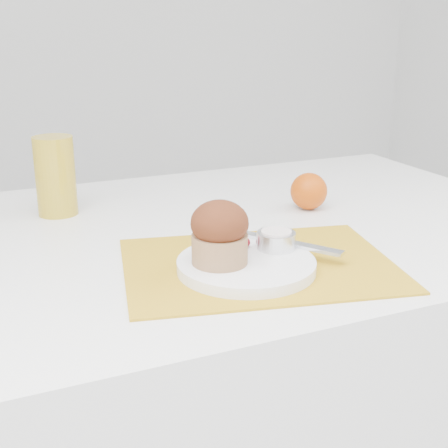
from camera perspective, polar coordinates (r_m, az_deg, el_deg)
name	(u,v)px	position (r m, az deg, el deg)	size (l,w,h in m)	color
table	(230,405)	(1.28, 0.57, -16.23)	(1.20, 0.80, 0.75)	white
placemat	(259,265)	(0.93, 3.18, -3.72)	(0.40, 0.29, 0.00)	gold
plate	(246,265)	(0.90, 2.05, -3.78)	(0.20, 0.20, 0.02)	white
ramekin	(276,240)	(0.94, 4.79, -1.49)	(0.06, 0.06, 0.03)	silver
cream	(276,233)	(0.94, 4.81, -0.78)	(0.05, 0.05, 0.01)	silver
raspberry_near	(244,242)	(0.95, 1.88, -1.68)	(0.02, 0.02, 0.02)	#57020C
raspberry_far	(263,242)	(0.95, 3.56, -1.61)	(0.02, 0.02, 0.02)	#5E0210
butter_knife	(276,240)	(0.97, 4.80, -1.50)	(0.22, 0.02, 0.01)	silver
orange	(309,191)	(1.21, 7.76, 2.99)	(0.07, 0.07, 0.07)	#C04806
juice_glass	(55,176)	(1.19, -15.16, 4.26)	(0.07, 0.07, 0.15)	gold
muffin	(220,233)	(0.87, -0.40, -0.82)	(0.10, 0.10, 0.09)	#A1764E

